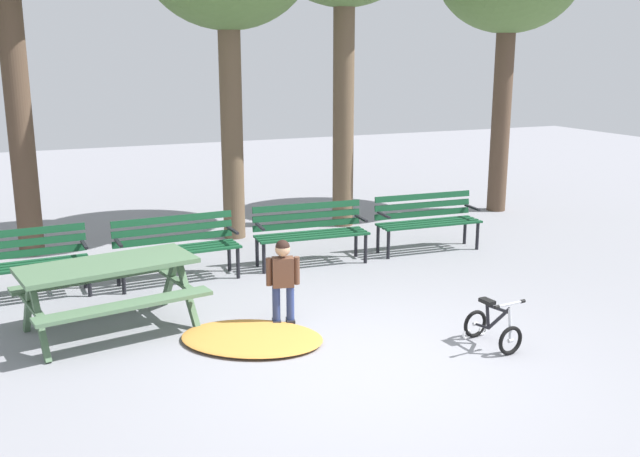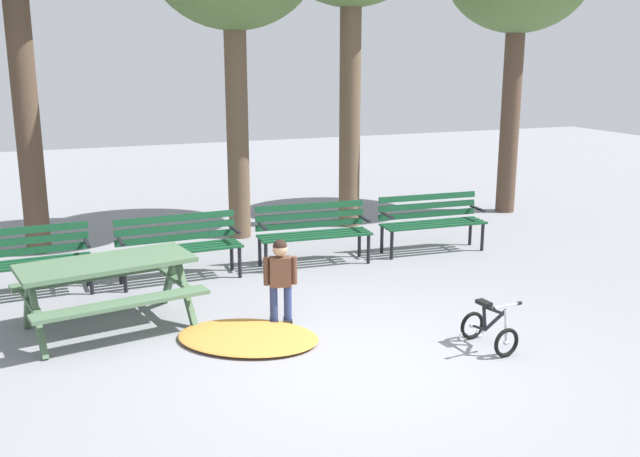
{
  "view_description": "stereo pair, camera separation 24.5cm",
  "coord_description": "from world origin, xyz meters",
  "views": [
    {
      "loc": [
        -2.91,
        -5.79,
        2.91
      ],
      "look_at": [
        0.44,
        1.99,
        0.85
      ],
      "focal_mm": 40.31,
      "sensor_mm": 36.0,
      "label": 1
    },
    {
      "loc": [
        -2.68,
        -5.89,
        2.91
      ],
      "look_at": [
        0.44,
        1.99,
        0.85
      ],
      "focal_mm": 40.31,
      "sensor_mm": 36.0,
      "label": 2
    }
  ],
  "objects": [
    {
      "name": "park_bench_far_left",
      "position": [
        -2.95,
        3.28,
        0.51
      ],
      "size": [
        1.62,
        0.53,
        0.85
      ],
      "color": "#144728",
      "rests_on": "ground"
    },
    {
      "name": "kids_bicycle",
      "position": [
        1.43,
        -0.17,
        0.2
      ],
      "size": [
        0.41,
        0.59,
        0.54
      ],
      "color": "black",
      "rests_on": "ground"
    },
    {
      "name": "park_bench_right",
      "position": [
        0.86,
        3.32,
        0.51
      ],
      "size": [
        1.63,
        0.56,
        0.85
      ],
      "color": "#144728",
      "rests_on": "ground"
    },
    {
      "name": "park_bench_left",
      "position": [
        -1.05,
        3.27,
        0.51
      ],
      "size": [
        1.62,
        0.53,
        0.85
      ],
      "color": "#144728",
      "rests_on": "ground"
    },
    {
      "name": "picnic_table",
      "position": [
        -2.1,
        1.79,
        0.59
      ],
      "size": [
        2.0,
        1.63,
        0.79
      ],
      "color": "#4C6B4C",
      "rests_on": "ground"
    },
    {
      "name": "leaf_pile",
      "position": [
        -0.8,
        0.92,
        0.04
      ],
      "size": [
        1.83,
        1.7,
        0.07
      ],
      "primitive_type": "ellipsoid",
      "rotation": [
        0.0,
        0.0,
        2.56
      ],
      "color": "#C68438",
      "rests_on": "ground"
    },
    {
      "name": "ground",
      "position": [
        0.0,
        0.0,
        0.0
      ],
      "size": [
        36.0,
        36.0,
        0.0
      ],
      "primitive_type": "plane",
      "color": "gray"
    },
    {
      "name": "park_bench_far_right",
      "position": [
        2.76,
        3.3,
        0.51
      ],
      "size": [
        1.62,
        0.54,
        0.85
      ],
      "color": "#144728",
      "rests_on": "ground"
    },
    {
      "name": "child_standing",
      "position": [
        -0.33,
        1.22,
        0.56
      ],
      "size": [
        0.36,
        0.21,
        0.97
      ],
      "color": "navy",
      "rests_on": "ground"
    }
  ]
}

